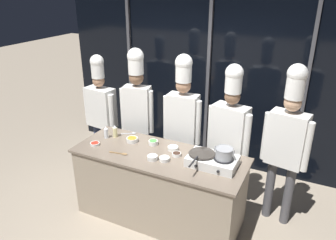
% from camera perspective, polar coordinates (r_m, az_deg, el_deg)
% --- Properties ---
extents(ground_plane, '(24.00, 24.00, 0.00)m').
position_cam_1_polar(ground_plane, '(4.48, -1.46, -16.38)').
color(ground_plane, gray).
extents(window_wall_back, '(5.04, 0.09, 2.70)m').
position_cam_1_polar(window_wall_back, '(5.26, 7.10, 6.41)').
color(window_wall_back, black).
rests_on(window_wall_back, ground_plane).
extents(demo_counter, '(2.11, 0.81, 0.93)m').
position_cam_1_polar(demo_counter, '(4.20, -1.53, -11.48)').
color(demo_counter, gray).
rests_on(demo_counter, ground_plane).
extents(portable_stove, '(0.55, 0.37, 0.12)m').
position_cam_1_polar(portable_stove, '(3.74, 7.74, -7.04)').
color(portable_stove, silver).
rests_on(portable_stove, demo_counter).
extents(frying_pan, '(0.31, 0.54, 0.05)m').
position_cam_1_polar(frying_pan, '(3.73, 5.94, -5.55)').
color(frying_pan, '#38332D').
rests_on(frying_pan, portable_stove).
extents(stock_pot, '(0.22, 0.20, 0.13)m').
position_cam_1_polar(stock_pot, '(3.64, 9.75, -5.70)').
color(stock_pot, '#93969B').
rests_on(stock_pot, portable_stove).
extents(squeeze_bottle_oil, '(0.06, 0.06, 0.17)m').
position_cam_1_polar(squeeze_bottle_oil, '(4.39, -9.21, -1.94)').
color(squeeze_bottle_oil, beige).
rests_on(squeeze_bottle_oil, demo_counter).
extents(squeeze_bottle_clear, '(0.06, 0.06, 0.17)m').
position_cam_1_polar(squeeze_bottle_clear, '(4.38, -10.73, -2.13)').
color(squeeze_bottle_clear, white).
rests_on(squeeze_bottle_clear, demo_counter).
extents(prep_bowl_chili_flakes, '(0.12, 0.12, 0.03)m').
position_cam_1_polar(prep_bowl_chili_flakes, '(4.25, -12.62, -4.04)').
color(prep_bowl_chili_flakes, white).
rests_on(prep_bowl_chili_flakes, demo_counter).
extents(prep_bowl_carrots, '(0.15, 0.15, 0.06)m').
position_cam_1_polar(prep_bowl_carrots, '(4.25, -6.26, -3.38)').
color(prep_bowl_carrots, white).
rests_on(prep_bowl_carrots, demo_counter).
extents(prep_bowl_scallions, '(0.12, 0.12, 0.06)m').
position_cam_1_polar(prep_bowl_scallions, '(4.16, -2.59, -3.88)').
color(prep_bowl_scallions, white).
rests_on(prep_bowl_scallions, demo_counter).
extents(prep_bowl_onion, '(0.12, 0.12, 0.05)m').
position_cam_1_polar(prep_bowl_onion, '(3.83, -2.72, -6.50)').
color(prep_bowl_onion, white).
rests_on(prep_bowl_onion, demo_counter).
extents(prep_bowl_rice, '(0.13, 0.13, 0.05)m').
position_cam_1_polar(prep_bowl_rice, '(4.03, 0.88, -4.89)').
color(prep_bowl_rice, white).
rests_on(prep_bowl_rice, demo_counter).
extents(prep_bowl_bean_sprouts, '(0.12, 0.12, 0.05)m').
position_cam_1_polar(prep_bowl_bean_sprouts, '(3.80, -0.63, -6.74)').
color(prep_bowl_bean_sprouts, white).
rests_on(prep_bowl_bean_sprouts, demo_counter).
extents(prep_bowl_soy_glaze, '(0.11, 0.11, 0.04)m').
position_cam_1_polar(prep_bowl_soy_glaze, '(3.90, 1.51, -5.96)').
color(prep_bowl_soy_glaze, white).
rests_on(prep_bowl_soy_glaze, demo_counter).
extents(serving_spoon_slotted, '(0.24, 0.07, 0.02)m').
position_cam_1_polar(serving_spoon_slotted, '(3.99, -8.04, -5.81)').
color(serving_spoon_slotted, olive).
rests_on(serving_spoon_slotted, demo_counter).
extents(serving_spoon_solid, '(0.19, 0.13, 0.02)m').
position_cam_1_polar(serving_spoon_solid, '(4.48, -6.41, -2.31)').
color(serving_spoon_solid, '#B2B5BA').
rests_on(serving_spoon_solid, demo_counter).
extents(chef_head, '(0.59, 0.28, 1.87)m').
position_cam_1_polar(chef_head, '(5.13, -11.64, 2.13)').
color(chef_head, '#2D3856').
rests_on(chef_head, ground_plane).
extents(chef_sous, '(0.49, 0.26, 2.03)m').
position_cam_1_polar(chef_sous, '(4.64, -5.37, 2.68)').
color(chef_sous, '#4C4C51').
rests_on(chef_sous, ground_plane).
extents(chef_line, '(0.54, 0.22, 2.01)m').
position_cam_1_polar(chef_line, '(4.36, 2.58, 0.78)').
color(chef_line, '#232326').
rests_on(chef_line, ground_plane).
extents(chef_pastry, '(0.57, 0.31, 1.96)m').
position_cam_1_polar(chef_pastry, '(4.17, 10.68, -1.63)').
color(chef_pastry, '#4C4C51').
rests_on(chef_pastry, ground_plane).
extents(chef_apprentice, '(0.55, 0.29, 2.04)m').
position_cam_1_polar(chef_apprentice, '(4.05, 20.07, -2.71)').
color(chef_apprentice, '#4C4C51').
rests_on(chef_apprentice, ground_plane).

